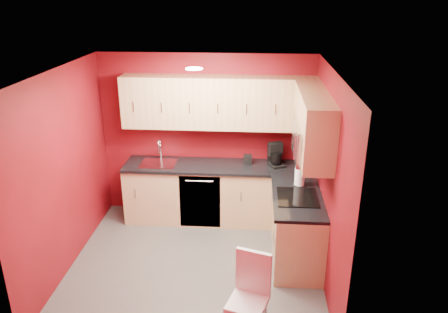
# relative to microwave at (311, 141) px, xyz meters

# --- Properties ---
(floor) EXTENTS (3.20, 3.20, 0.00)m
(floor) POSITION_rel_microwave_xyz_m (-1.39, -0.20, -1.66)
(floor) COLOR #474542
(floor) RESTS_ON ground
(ceiling) EXTENTS (3.20, 3.20, 0.00)m
(ceiling) POSITION_rel_microwave_xyz_m (-1.39, -0.20, 0.84)
(ceiling) COLOR white
(ceiling) RESTS_ON wall_back
(wall_back) EXTENTS (3.20, 0.00, 3.20)m
(wall_back) POSITION_rel_microwave_xyz_m (-1.39, 1.30, -0.41)
(wall_back) COLOR maroon
(wall_back) RESTS_ON floor
(wall_front) EXTENTS (3.20, 0.00, 3.20)m
(wall_front) POSITION_rel_microwave_xyz_m (-1.39, -1.70, -0.41)
(wall_front) COLOR maroon
(wall_front) RESTS_ON floor
(wall_left) EXTENTS (0.00, 3.00, 3.00)m
(wall_left) POSITION_rel_microwave_xyz_m (-2.99, -0.20, -0.41)
(wall_left) COLOR maroon
(wall_left) RESTS_ON floor
(wall_right) EXTENTS (0.00, 3.00, 3.00)m
(wall_right) POSITION_rel_microwave_xyz_m (0.21, -0.20, -0.41)
(wall_right) COLOR maroon
(wall_right) RESTS_ON floor
(base_cabinets_back) EXTENTS (2.80, 0.60, 0.87)m
(base_cabinets_back) POSITION_rel_microwave_xyz_m (-1.19, 1.00, -1.22)
(base_cabinets_back) COLOR tan
(base_cabinets_back) RESTS_ON floor
(base_cabinets_right) EXTENTS (0.60, 1.30, 0.87)m
(base_cabinets_right) POSITION_rel_microwave_xyz_m (-0.09, 0.05, -1.22)
(base_cabinets_right) COLOR tan
(base_cabinets_right) RESTS_ON floor
(countertop_back) EXTENTS (2.80, 0.63, 0.04)m
(countertop_back) POSITION_rel_microwave_xyz_m (-1.19, 0.99, -0.77)
(countertop_back) COLOR black
(countertop_back) RESTS_ON base_cabinets_back
(countertop_right) EXTENTS (0.63, 1.27, 0.04)m
(countertop_right) POSITION_rel_microwave_xyz_m (-0.11, 0.04, -0.77)
(countertop_right) COLOR black
(countertop_right) RESTS_ON base_cabinets_right
(upper_cabinets_back) EXTENTS (2.80, 0.35, 0.75)m
(upper_cabinets_back) POSITION_rel_microwave_xyz_m (-1.19, 1.13, 0.17)
(upper_cabinets_back) COLOR tan
(upper_cabinets_back) RESTS_ON wall_back
(upper_cabinets_right) EXTENTS (0.35, 1.55, 0.75)m
(upper_cabinets_right) POSITION_rel_microwave_xyz_m (0.03, 0.24, 0.23)
(upper_cabinets_right) COLOR tan
(upper_cabinets_right) RESTS_ON wall_right
(microwave) EXTENTS (0.42, 0.76, 0.42)m
(microwave) POSITION_rel_microwave_xyz_m (0.00, 0.00, 0.00)
(microwave) COLOR silver
(microwave) RESTS_ON upper_cabinets_right
(cooktop) EXTENTS (0.50, 0.55, 0.01)m
(cooktop) POSITION_rel_microwave_xyz_m (-0.11, 0.00, -0.74)
(cooktop) COLOR black
(cooktop) RESTS_ON countertop_right
(sink) EXTENTS (0.52, 0.42, 0.35)m
(sink) POSITION_rel_microwave_xyz_m (-2.09, 1.00, -0.72)
(sink) COLOR silver
(sink) RESTS_ON countertop_back
(dishwasher_front) EXTENTS (0.60, 0.02, 0.82)m
(dishwasher_front) POSITION_rel_microwave_xyz_m (-1.44, 0.71, -1.22)
(dishwasher_front) COLOR black
(dishwasher_front) RESTS_ON base_cabinets_back
(downlight) EXTENTS (0.20, 0.20, 0.01)m
(downlight) POSITION_rel_microwave_xyz_m (-1.39, 0.10, 0.82)
(downlight) COLOR white
(downlight) RESTS_ON ceiling
(coffee_maker) EXTENTS (0.29, 0.33, 0.34)m
(coffee_maker) POSITION_rel_microwave_xyz_m (-0.34, 1.03, -0.58)
(coffee_maker) COLOR black
(coffee_maker) RESTS_ON countertop_back
(napkin_holder) EXTENTS (0.12, 0.12, 0.13)m
(napkin_holder) POSITION_rel_microwave_xyz_m (-0.76, 1.08, -0.68)
(napkin_holder) COLOR black
(napkin_holder) RESTS_ON countertop_back
(paper_towel) EXTENTS (0.23, 0.23, 0.31)m
(paper_towel) POSITION_rel_microwave_xyz_m (-0.06, 0.37, -0.60)
(paper_towel) COLOR white
(paper_towel) RESTS_ON countertop_right
(dining_chair) EXTENTS (0.47, 0.48, 0.92)m
(dining_chair) POSITION_rel_microwave_xyz_m (-0.69, -1.40, -1.20)
(dining_chair) COLOR white
(dining_chair) RESTS_ON floor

